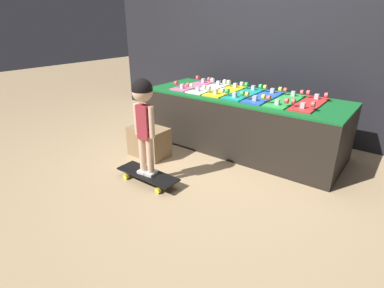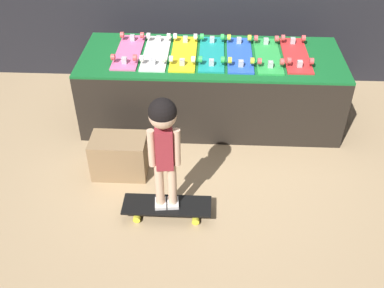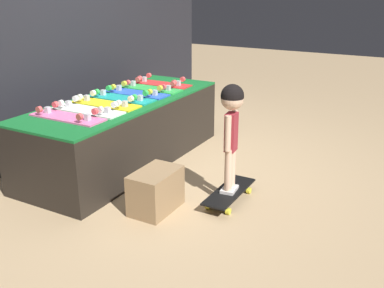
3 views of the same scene
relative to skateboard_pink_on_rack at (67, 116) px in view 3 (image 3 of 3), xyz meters
name	(u,v)px [view 3 (image 3 of 3)]	position (x,y,z in m)	size (l,w,h in m)	color
ground_plane	(171,171)	(0.71, -0.54, -0.64)	(16.00, 16.00, 0.00)	tan
back_wall	(52,13)	(0.71, 0.77, 0.74)	(5.35, 0.10, 2.76)	black
display_rack	(124,131)	(0.71, -0.02, -0.33)	(2.21, 0.84, 0.62)	black
skateboard_pink_on_rack	(67,116)	(0.00, 0.00, 0.00)	(0.21, 0.65, 0.09)	pink
skateboard_white_on_rack	(88,109)	(0.24, -0.01, 0.00)	(0.21, 0.65, 0.09)	white
skateboard_yellow_on_rack	(105,103)	(0.47, -0.01, 0.00)	(0.21, 0.65, 0.09)	yellow
skateboard_teal_on_rack	(121,97)	(0.71, 0.00, 0.00)	(0.21, 0.65, 0.09)	teal
skateboard_blue_on_rack	(137,92)	(0.94, -0.01, 0.00)	(0.21, 0.65, 0.09)	blue
skateboard_green_on_rack	(150,88)	(1.18, -0.01, 0.00)	(0.21, 0.65, 0.09)	green
skateboard_red_on_rack	(161,83)	(1.41, 0.01, 0.00)	(0.21, 0.65, 0.09)	red
skateboard_on_floor	(229,193)	(0.42, -1.26, -0.57)	(0.62, 0.20, 0.09)	black
child	(232,118)	(0.42, -1.26, 0.06)	(0.21, 0.18, 0.86)	silver
storage_box	(156,191)	(0.02, -0.83, -0.48)	(0.42, 0.27, 0.32)	#8E704C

